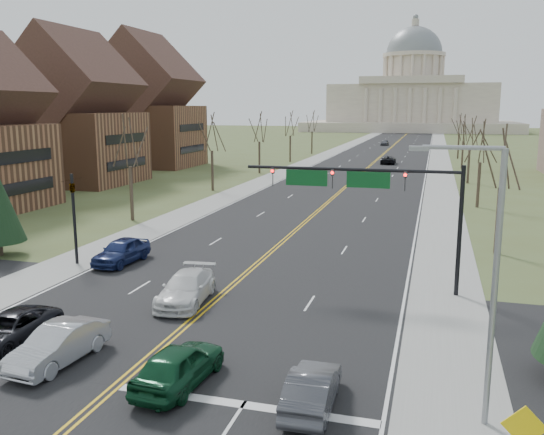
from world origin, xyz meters
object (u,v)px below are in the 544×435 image
Objects in this scene: car_sb_inner_second at (186,288)px; car_far_sb at (385,143)px; car_nb_inner_lead at (179,365)px; car_nb_outer_lead at (312,389)px; car_sb_outer_lead at (9,329)px; car_sb_outer_second at (121,251)px; car_far_nb at (388,160)px; car_sb_inner_lead at (59,344)px; signal_left at (74,209)px; signal_mast at (367,189)px; street_light at (487,270)px.

car_sb_inner_second is 133.60m from car_far_sb.
car_nb_inner_lead is at bearing -83.78° from car_far_sb.
car_nb_outer_lead reaches higher than car_sb_outer_lead.
car_sb_outer_second is 0.91× the size of car_far_nb.
car_sb_inner_lead is (-5.50, 0.45, -0.02)m from car_nb_inner_lead.
signal_left is 1.22× the size of car_sb_outer_second.
car_far_nb reaches higher than car_nb_outer_lead.
car_nb_inner_lead is 0.94× the size of car_sb_outer_lead.
car_sb_outer_second is (-16.13, 0.90, -4.91)m from signal_mast.
car_nb_outer_lead is 142.79m from car_far_sb.
signal_left is 1.27× the size of car_sb_inner_lead.
street_light is at bearing -68.59° from signal_mast.
car_nb_inner_lead is at bearing -73.83° from car_sb_inner_second.
car_sb_inner_second reaches higher than car_far_nb.
car_sb_inner_lead is 0.95× the size of car_sb_outer_lead.
car_sb_inner_lead is 0.96× the size of car_sb_outer_second.
car_far_sb is (-9.77, 128.44, -4.98)m from signal_mast.
signal_left is 13.61m from car_sb_outer_lead.
car_far_sb reaches higher than car_far_nb.
car_far_sb is at bearing 94.60° from car_sb_inner_lead.
car_sb_outer_second is at bearing 17.77° from signal_left.
car_sb_inner_lead is 3.40m from car_sb_outer_lead.
car_sb_outer_lead is at bearing -138.59° from signal_mast.
car_sb_outer_second is (-10.93, 14.67, 0.04)m from car_nb_inner_lead.
street_light is 2.13× the size of car_nb_outer_lead.
signal_left is 1.33× the size of car_far_sb.
car_sb_outer_lead is 88.42m from car_far_nb.
street_light reaches higher than car_sb_outer_second.
car_far_sb is at bearing -83.52° from car_far_nb.
signal_mast is at bearing -106.26° from car_nb_inner_lead.
car_sb_outer_second is at bearing -88.48° from car_far_sb.
car_nb_inner_lead is 1.10× the size of car_nb_outer_lead.
car_far_sb is (4.17, 140.73, 0.07)m from car_sb_outer_lead.
street_light is 19.79m from car_sb_outer_lead.
car_sb_outer_lead is 8.81m from car_sb_inner_second.
street_light reaches higher than car_far_nb.
car_nb_outer_lead is 21.90m from car_sb_outer_second.
signal_left is 15.94m from car_sb_inner_lead.
car_sb_inner_second is at bearing 149.33° from street_light.
signal_mast is at bearing -91.69° from car_nb_outer_lead.
signal_left is 27.78m from street_light.
car_sb_inner_second is (10.17, -5.16, -2.92)m from signal_left.
street_light is 1.93× the size of car_nb_inner_lead.
car_sb_inner_lead is (-15.99, 0.18, -4.43)m from street_light.
car_far_sb reaches higher than car_nb_outer_lead.
car_sb_outer_lead is (-19.23, 1.21, -4.52)m from street_light.
street_light is 1.81× the size of car_sb_outer_lead.
car_sb_inner_lead is 0.87× the size of car_sb_inner_second.
car_sb_outer_second reaches higher than car_nb_inner_lead.
car_far_sb is (9.18, 128.44, -2.94)m from signal_left.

